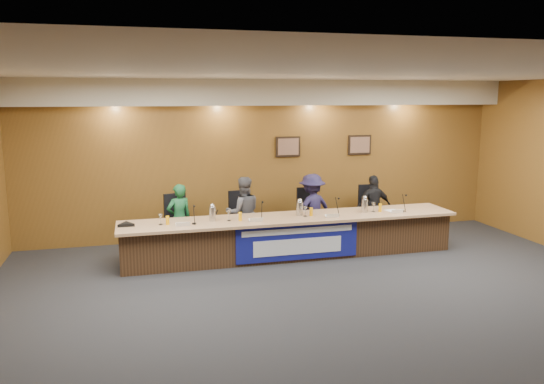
{
  "coord_description": "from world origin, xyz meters",
  "views": [
    {
      "loc": [
        -2.71,
        -6.53,
        2.9
      ],
      "look_at": [
        -0.27,
        2.73,
        1.15
      ],
      "focal_mm": 35.0,
      "sensor_mm": 36.0,
      "label": 1
    }
  ],
  "objects_px": {
    "dais_body": "(291,237)",
    "carafe_right": "(365,206)",
    "panelist_c": "(312,209)",
    "carafe_left": "(212,214)",
    "panelist_d": "(374,207)",
    "office_chair_d": "(371,215)",
    "panelist_a": "(179,219)",
    "office_chair_b": "(242,223)",
    "panelist_b": "(243,213)",
    "office_chair_a": "(179,226)",
    "office_chair_c": "(310,218)",
    "speakerphone": "(126,225)",
    "carafe_mid": "(300,209)",
    "banner": "(298,242)"
  },
  "relations": [
    {
      "from": "office_chair_c",
      "to": "speakerphone",
      "type": "bearing_deg",
      "value": -166.76
    },
    {
      "from": "panelist_b",
      "to": "office_chair_a",
      "type": "height_order",
      "value": "panelist_b"
    },
    {
      "from": "office_chair_c",
      "to": "office_chair_d",
      "type": "relative_size",
      "value": 1.0
    },
    {
      "from": "dais_body",
      "to": "office_chair_c",
      "type": "distance_m",
      "value": 1.05
    },
    {
      "from": "dais_body",
      "to": "panelist_b",
      "type": "height_order",
      "value": "panelist_b"
    },
    {
      "from": "carafe_left",
      "to": "panelist_b",
      "type": "bearing_deg",
      "value": 46.74
    },
    {
      "from": "panelist_b",
      "to": "speakerphone",
      "type": "relative_size",
      "value": 4.34
    },
    {
      "from": "office_chair_a",
      "to": "office_chair_d",
      "type": "relative_size",
      "value": 1.0
    },
    {
      "from": "speakerphone",
      "to": "office_chair_c",
      "type": "bearing_deg",
      "value": 13.27
    },
    {
      "from": "banner",
      "to": "carafe_left",
      "type": "height_order",
      "value": "carafe_left"
    },
    {
      "from": "panelist_b",
      "to": "office_chair_a",
      "type": "xyz_separation_m",
      "value": [
        -1.21,
        0.1,
        -0.21
      ]
    },
    {
      "from": "carafe_left",
      "to": "speakerphone",
      "type": "height_order",
      "value": "carafe_left"
    },
    {
      "from": "banner",
      "to": "panelist_b",
      "type": "xyz_separation_m",
      "value": [
        -0.73,
        1.14,
        0.31
      ]
    },
    {
      "from": "banner",
      "to": "office_chair_d",
      "type": "distance_m",
      "value": 2.33
    },
    {
      "from": "office_chair_b",
      "to": "office_chair_c",
      "type": "xyz_separation_m",
      "value": [
        1.38,
        0.0,
        0.0
      ]
    },
    {
      "from": "panelist_b",
      "to": "carafe_left",
      "type": "relative_size",
      "value": 5.6
    },
    {
      "from": "panelist_c",
      "to": "office_chair_d",
      "type": "height_order",
      "value": "panelist_c"
    },
    {
      "from": "carafe_mid",
      "to": "speakerphone",
      "type": "distance_m",
      "value": 3.05
    },
    {
      "from": "panelist_b",
      "to": "office_chair_a",
      "type": "relative_size",
      "value": 2.89
    },
    {
      "from": "office_chair_b",
      "to": "carafe_mid",
      "type": "height_order",
      "value": "carafe_mid"
    },
    {
      "from": "office_chair_b",
      "to": "carafe_right",
      "type": "height_order",
      "value": "carafe_right"
    },
    {
      "from": "carafe_mid",
      "to": "speakerphone",
      "type": "bearing_deg",
      "value": -179.35
    },
    {
      "from": "carafe_mid",
      "to": "panelist_c",
      "type": "bearing_deg",
      "value": 55.61
    },
    {
      "from": "carafe_left",
      "to": "carafe_right",
      "type": "height_order",
      "value": "carafe_right"
    },
    {
      "from": "panelist_a",
      "to": "carafe_right",
      "type": "bearing_deg",
      "value": 149.54
    },
    {
      "from": "office_chair_b",
      "to": "carafe_right",
      "type": "distance_m",
      "value": 2.35
    },
    {
      "from": "panelist_d",
      "to": "office_chair_b",
      "type": "distance_m",
      "value": 2.71
    },
    {
      "from": "carafe_mid",
      "to": "panelist_b",
      "type": "bearing_deg",
      "value": 142.3
    },
    {
      "from": "dais_body",
      "to": "carafe_right",
      "type": "xyz_separation_m",
      "value": [
        1.41,
        -0.05,
        0.53
      ]
    },
    {
      "from": "carafe_mid",
      "to": "dais_body",
      "type": "bearing_deg",
      "value": -171.8
    },
    {
      "from": "panelist_c",
      "to": "office_chair_d",
      "type": "distance_m",
      "value": 1.34
    },
    {
      "from": "panelist_b",
      "to": "banner",
      "type": "bearing_deg",
      "value": 123.54
    },
    {
      "from": "panelist_a",
      "to": "carafe_left",
      "type": "height_order",
      "value": "panelist_a"
    },
    {
      "from": "panelist_d",
      "to": "carafe_mid",
      "type": "relative_size",
      "value": 5.37
    },
    {
      "from": "dais_body",
      "to": "banner",
      "type": "relative_size",
      "value": 2.73
    },
    {
      "from": "panelist_a",
      "to": "carafe_left",
      "type": "relative_size",
      "value": 5.25
    },
    {
      "from": "office_chair_a",
      "to": "carafe_right",
      "type": "bearing_deg",
      "value": -27.55
    },
    {
      "from": "carafe_left",
      "to": "carafe_right",
      "type": "distance_m",
      "value": 2.84
    },
    {
      "from": "panelist_b",
      "to": "office_chair_b",
      "type": "xyz_separation_m",
      "value": [
        0.0,
        0.1,
        -0.21
      ]
    },
    {
      "from": "panelist_d",
      "to": "carafe_right",
      "type": "relative_size",
      "value": 5.25
    },
    {
      "from": "office_chair_d",
      "to": "carafe_left",
      "type": "xyz_separation_m",
      "value": [
        -3.4,
        -0.84,
        0.39
      ]
    },
    {
      "from": "panelist_a",
      "to": "office_chair_d",
      "type": "distance_m",
      "value": 3.91
    },
    {
      "from": "carafe_left",
      "to": "speakerphone",
      "type": "relative_size",
      "value": 0.77
    },
    {
      "from": "panelist_c",
      "to": "carafe_left",
      "type": "height_order",
      "value": "panelist_c"
    },
    {
      "from": "office_chair_a",
      "to": "office_chair_c",
      "type": "xyz_separation_m",
      "value": [
        2.58,
        0.0,
        0.0
      ]
    },
    {
      "from": "office_chair_b",
      "to": "carafe_left",
      "type": "height_order",
      "value": "carafe_left"
    },
    {
      "from": "banner",
      "to": "office_chair_b",
      "type": "height_order",
      "value": "banner"
    },
    {
      "from": "panelist_d",
      "to": "office_chair_d",
      "type": "relative_size",
      "value": 2.74
    },
    {
      "from": "office_chair_d",
      "to": "carafe_mid",
      "type": "height_order",
      "value": "carafe_mid"
    },
    {
      "from": "panelist_b",
      "to": "office_chair_b",
      "type": "bearing_deg",
      "value": -89.26
    }
  ]
}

